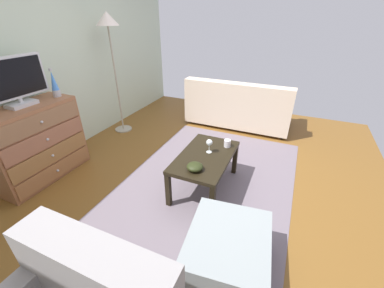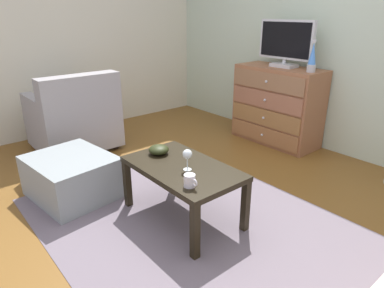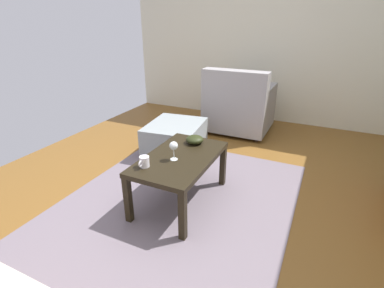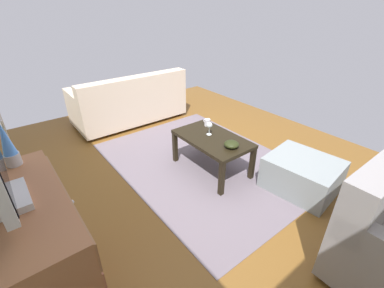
# 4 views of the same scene
# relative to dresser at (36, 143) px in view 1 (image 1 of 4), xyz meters

# --- Properties ---
(ground_plane) EXTENTS (5.71, 4.52, 0.05)m
(ground_plane) POSITION_rel_dresser_xyz_m (0.55, -1.71, -0.48)
(ground_plane) COLOR brown
(wall_accent_rear) EXTENTS (5.71, 0.12, 2.61)m
(wall_accent_rear) POSITION_rel_dresser_xyz_m (0.55, 0.31, 0.86)
(wall_accent_rear) COLOR beige
(wall_accent_rear) RESTS_ON ground_plane
(area_rug) EXTENTS (2.60, 1.90, 0.01)m
(area_rug) POSITION_rel_dresser_xyz_m (0.75, -1.91, -0.45)
(area_rug) COLOR slate
(area_rug) RESTS_ON ground_plane
(dresser) EXTENTS (1.02, 0.49, 0.90)m
(dresser) POSITION_rel_dresser_xyz_m (0.00, 0.00, 0.00)
(dresser) COLOR #935C3C
(dresser) RESTS_ON ground_plane
(tv) EXTENTS (0.69, 0.18, 0.51)m
(tv) POSITION_rel_dresser_xyz_m (0.02, 0.02, 0.72)
(tv) COLOR silver
(tv) RESTS_ON dresser
(lava_lamp) EXTENTS (0.09, 0.09, 0.33)m
(lava_lamp) POSITION_rel_dresser_xyz_m (0.41, -0.04, 0.60)
(lava_lamp) COLOR #B7B7BC
(lava_lamp) RESTS_ON dresser
(coffee_table) EXTENTS (0.90, 0.54, 0.44)m
(coffee_table) POSITION_rel_dresser_xyz_m (0.58, -1.90, -0.07)
(coffee_table) COLOR black
(coffee_table) RESTS_ON ground_plane
(wine_glass) EXTENTS (0.07, 0.07, 0.16)m
(wine_glass) POSITION_rel_dresser_xyz_m (0.65, -1.91, 0.10)
(wine_glass) COLOR silver
(wine_glass) RESTS_ON coffee_table
(mug) EXTENTS (0.11, 0.08, 0.08)m
(mug) POSITION_rel_dresser_xyz_m (0.86, -2.06, 0.03)
(mug) COLOR silver
(mug) RESTS_ON coffee_table
(bowl_decorative) EXTENTS (0.16, 0.16, 0.07)m
(bowl_decorative) POSITION_rel_dresser_xyz_m (0.28, -1.90, 0.02)
(bowl_decorative) COLOR black
(bowl_decorative) RESTS_ON coffee_table
(couch_large) EXTENTS (0.85, 1.76, 0.81)m
(couch_large) POSITION_rel_dresser_xyz_m (2.50, -1.80, -0.13)
(couch_large) COLOR #332319
(couch_large) RESTS_ON ground_plane
(ottoman) EXTENTS (0.77, 0.68, 0.36)m
(ottoman) POSITION_rel_dresser_xyz_m (-0.30, -2.42, -0.27)
(ottoman) COLOR gray
(ottoman) RESTS_ON ground_plane
(standing_lamp) EXTENTS (0.32, 0.32, 1.81)m
(standing_lamp) POSITION_rel_dresser_xyz_m (1.47, -0.05, 1.10)
(standing_lamp) COLOR #A59E8C
(standing_lamp) RESTS_ON ground_plane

